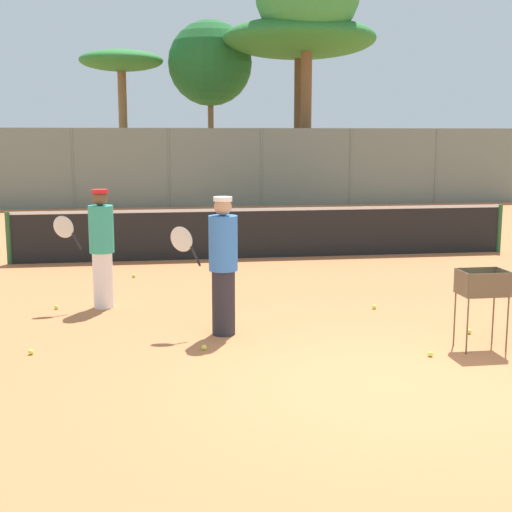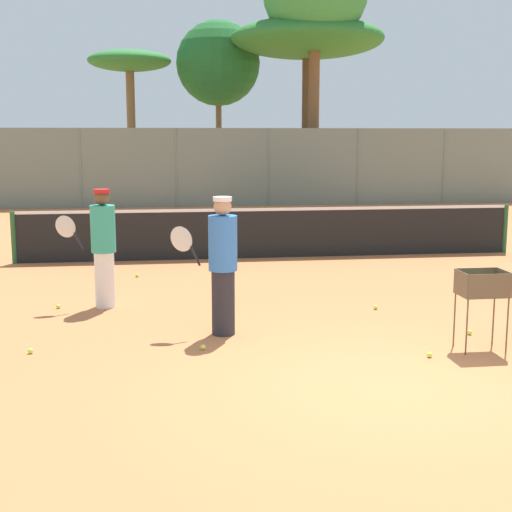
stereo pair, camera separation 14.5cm
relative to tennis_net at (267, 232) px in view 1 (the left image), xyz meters
name	(u,v)px [view 1 (the left image)]	position (x,y,z in m)	size (l,w,h in m)	color
ground_plane	(393,386)	(0.00, -8.06, -0.56)	(80.00, 80.00, 0.00)	#C67242
tennis_net	(267,232)	(0.00, 0.00, 0.00)	(10.72, 0.10, 1.07)	#26592D
back_fence	(216,168)	(0.00, 11.43, 0.88)	(23.97, 0.08, 2.87)	slate
tree_1	(121,65)	(-3.45, 16.12, 4.93)	(3.46, 3.46, 6.11)	brown
tree_2	(299,40)	(3.85, 14.99, 5.94)	(6.33, 6.33, 7.33)	brown
tree_3	(210,64)	(0.34, 17.03, 5.13)	(3.66, 3.66, 7.54)	brown
player_white_outfit	(101,247)	(-3.20, -4.08, 0.38)	(0.93, 0.37, 1.80)	white
player_red_cap	(223,264)	(-1.55, -5.83, 0.38)	(0.91, 0.42, 1.82)	#26262D
ball_cart	(482,289)	(1.49, -6.95, 0.19)	(0.56, 0.41, 0.98)	brown
tennis_ball_0	(31,352)	(-3.92, -6.38, -0.53)	(0.07, 0.07, 0.07)	#D1E54C
tennis_ball_1	(374,307)	(0.85, -4.79, -0.53)	(0.07, 0.07, 0.07)	#D1E54C
tennis_ball_2	(56,307)	(-3.90, -4.09, -0.53)	(0.07, 0.07, 0.07)	#D1E54C
tennis_ball_4	(204,347)	(-1.86, -6.50, -0.53)	(0.07, 0.07, 0.07)	#D1E54C
tennis_ball_5	(431,354)	(0.78, -7.16, -0.53)	(0.07, 0.07, 0.07)	#D1E54C
tennis_ball_6	(469,331)	(1.66, -6.31, -0.53)	(0.07, 0.07, 0.07)	#D1E54C
tennis_ball_7	(134,276)	(-2.79, -1.79, -0.53)	(0.07, 0.07, 0.07)	#D1E54C
parked_car	(132,181)	(-3.18, 16.41, 0.10)	(4.20, 1.70, 1.60)	white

